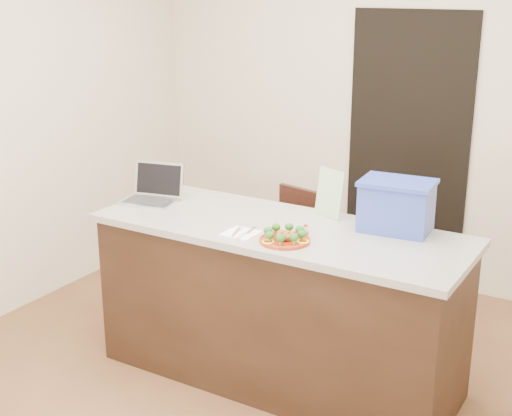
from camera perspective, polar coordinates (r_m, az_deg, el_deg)
The scene contains 16 objects.
ground at distance 4.05m, azimuth -0.01°, elevation -14.85°, with size 4.00×4.00×0.00m, color brown.
room_shell at distance 3.46m, azimuth -0.01°, elevation 8.38°, with size 4.00×4.00×4.00m.
doorway at distance 5.32m, azimuth 12.00°, elevation 4.48°, with size 0.90×0.02×2.00m, color black.
island at distance 4.02m, azimuth 1.84°, elevation -7.62°, with size 2.06×0.76×0.92m.
plate at distance 3.61m, azimuth 2.32°, elevation -2.56°, with size 0.26×0.26×0.02m.
meatballs at distance 3.61m, azimuth 2.38°, elevation -2.20°, with size 0.10×0.10×0.04m.
broccoli at distance 3.60m, azimuth 2.32°, elevation -1.95°, with size 0.22×0.22×0.04m.
pepper_rings at distance 3.61m, azimuth 2.32°, elevation -2.42°, with size 0.22×0.24×0.01m.
napkin at distance 3.73m, azimuth -1.19°, elevation -2.03°, with size 0.17×0.17×0.01m, color white.
fork at distance 3.74m, azimuth -1.39°, elevation -1.85°, with size 0.04×0.15×0.00m.
knife at distance 3.69m, azimuth -0.94°, elevation -2.08°, with size 0.03×0.20×0.01m.
yogurt_bottle at distance 3.69m, azimuth 4.00°, elevation -1.90°, with size 0.03×0.03×0.07m.
laptop at distance 4.32m, azimuth -8.20°, elevation 1.38°, with size 0.36×0.31×0.22m.
leaflet at distance 3.98m, azimuth 5.89°, elevation 1.20°, with size 0.19×0.00×0.27m, color silver.
blue_box at distance 3.81m, azimuth 11.17°, elevation 0.21°, with size 0.40×0.30×0.27m.
chair at distance 4.76m, azimuth 3.17°, elevation -3.08°, with size 0.46×0.46×0.87m.
Camera 1 is at (1.75, -2.93, 2.18)m, focal length 50.00 mm.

